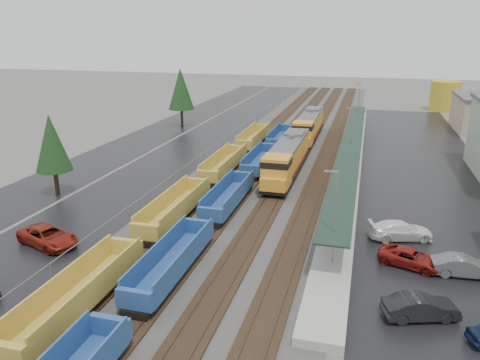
% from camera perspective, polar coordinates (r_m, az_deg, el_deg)
% --- Properties ---
extents(ballast_strip, '(20.00, 160.00, 0.08)m').
position_cam_1_polar(ballast_strip, '(75.76, 6.40, 4.26)').
color(ballast_strip, '#302D2B').
rests_on(ballast_strip, ground).
extents(trackbed, '(14.60, 160.00, 0.22)m').
position_cam_1_polar(trackbed, '(75.74, 6.40, 4.34)').
color(trackbed, black).
rests_on(trackbed, ground).
extents(west_parking_lot, '(10.00, 160.00, 0.02)m').
position_cam_1_polar(west_parking_lot, '(79.37, -4.39, 4.91)').
color(west_parking_lot, black).
rests_on(west_parking_lot, ground).
extents(west_road, '(9.00, 160.00, 0.02)m').
position_cam_1_polar(west_road, '(83.20, -10.93, 5.24)').
color(west_road, black).
rests_on(west_road, ground).
extents(east_commuter_lot, '(16.00, 100.00, 0.02)m').
position_cam_1_polar(east_commuter_lot, '(65.74, 21.53, 0.98)').
color(east_commuter_lot, black).
rests_on(east_commuter_lot, ground).
extents(station_platform, '(3.00, 80.00, 8.00)m').
position_cam_1_polar(station_platform, '(65.11, 13.29, 2.27)').
color(station_platform, '#9E9B93').
rests_on(station_platform, ground).
extents(chainlink_fence, '(0.08, 160.04, 2.02)m').
position_cam_1_polar(chainlink_fence, '(75.92, -0.88, 5.61)').
color(chainlink_fence, gray).
rests_on(chainlink_fence, ground).
extents(distant_hills, '(301.00, 140.00, 25.20)m').
position_cam_1_polar(distant_hills, '(226.74, 24.28, 11.80)').
color(distant_hills, '#55644E').
rests_on(distant_hills, ground).
extents(tree_west_near, '(3.96, 3.96, 9.00)m').
position_cam_1_polar(tree_west_near, '(55.44, -21.99, 4.20)').
color(tree_west_near, '#332316').
rests_on(tree_west_near, ground).
extents(tree_west_far, '(4.84, 4.84, 11.00)m').
position_cam_1_polar(tree_west_far, '(90.22, -7.23, 10.97)').
color(tree_west_far, '#332316').
rests_on(tree_west_far, ground).
extents(locomotive_lead, '(3.04, 20.05, 4.54)m').
position_cam_1_polar(locomotive_lead, '(58.68, 5.78, 2.68)').
color(locomotive_lead, black).
rests_on(locomotive_lead, ground).
extents(locomotive_trail, '(3.04, 20.05, 4.54)m').
position_cam_1_polar(locomotive_trail, '(78.96, 8.37, 6.50)').
color(locomotive_trail, black).
rests_on(locomotive_trail, ground).
extents(well_string_yellow, '(2.63, 78.30, 2.33)m').
position_cam_1_polar(well_string_yellow, '(45.69, -7.90, -3.49)').
color(well_string_yellow, '#A3942D').
rests_on(well_string_yellow, ground).
extents(well_string_blue, '(2.51, 86.24, 2.23)m').
position_cam_1_polar(well_string_blue, '(41.95, -4.30, -5.42)').
color(well_string_blue, navy).
rests_on(well_string_blue, ground).
extents(storage_tank, '(6.67, 6.67, 6.67)m').
position_cam_1_polar(storage_tank, '(117.95, 23.73, 9.35)').
color(storage_tank, gold).
rests_on(storage_tank, ground).
extents(parked_car_west_c, '(4.44, 6.41, 1.63)m').
position_cam_1_polar(parked_car_west_c, '(43.44, -22.39, -6.39)').
color(parked_car_west_c, maroon).
rests_on(parked_car_west_c, ground).
extents(parked_car_east_a, '(3.11, 5.07, 1.58)m').
position_cam_1_polar(parked_car_east_a, '(32.90, 21.16, -14.30)').
color(parked_car_east_a, black).
rests_on(parked_car_east_a, ground).
extents(parked_car_east_b, '(3.77, 5.42, 1.37)m').
position_cam_1_polar(parked_car_east_b, '(39.26, 20.13, -8.92)').
color(parked_car_east_b, maroon).
rests_on(parked_car_east_b, ground).
extents(parked_car_east_c, '(3.67, 5.93, 1.60)m').
position_cam_1_polar(parked_car_east_c, '(43.73, 18.98, -5.85)').
color(parked_car_east_c, white).
rests_on(parked_car_east_c, ground).
extents(parked_car_east_e, '(2.00, 4.81, 1.55)m').
position_cam_1_polar(parked_car_east_e, '(39.29, 25.63, -9.48)').
color(parked_car_east_e, '#585C5D').
rests_on(parked_car_east_e, ground).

